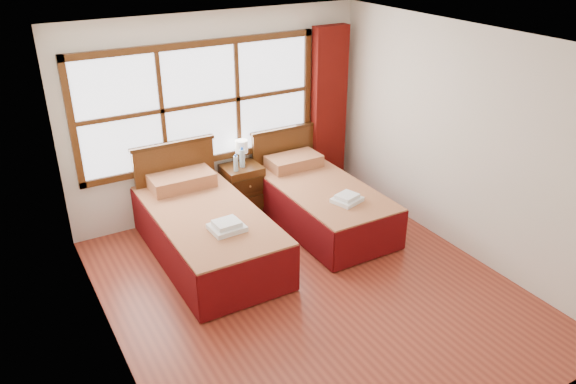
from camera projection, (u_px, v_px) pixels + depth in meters
floor at (310, 289)px, 6.00m from camera, size 4.50×4.50×0.00m
ceiling at (315, 43)px, 4.86m from camera, size 4.50×4.50×0.00m
wall_back at (219, 116)px, 7.18m from camera, size 4.00×0.00×4.00m
wall_left at (103, 230)px, 4.53m from camera, size 0.00×4.50×4.50m
wall_right at (462, 142)px, 6.33m from camera, size 0.00×4.50×4.50m
window at (201, 104)px, 6.95m from camera, size 3.16×0.06×1.56m
curtain at (329, 110)px, 7.85m from camera, size 0.50×0.16×2.30m
bed_left at (206, 230)px, 6.48m from camera, size 1.14×2.20×1.11m
bed_right at (320, 201)px, 7.19m from camera, size 1.05×2.07×1.02m
nightstand at (242, 189)px, 7.49m from camera, size 0.49×0.48×0.65m
towels_left at (227, 226)px, 5.94m from camera, size 0.36×0.32×0.10m
towels_right at (347, 199)px, 6.65m from camera, size 0.39×0.36×0.09m
lamp at (241, 147)px, 7.33m from camera, size 0.17×0.17×0.32m
bottle_near at (236, 163)px, 7.17m from camera, size 0.06×0.06×0.23m
bottle_far at (242, 158)px, 7.28m from camera, size 0.07×0.07×0.27m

